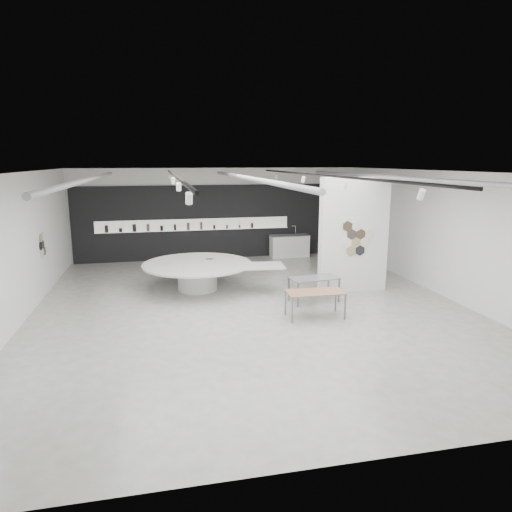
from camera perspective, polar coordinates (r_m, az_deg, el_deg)
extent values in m
cube|color=#AAAAA1|center=(13.08, -0.63, -6.43)|extent=(12.00, 14.00, 0.01)
cube|color=silver|center=(12.42, -0.67, 10.50)|extent=(12.00, 14.00, 0.01)
cube|color=white|center=(19.46, -4.80, 5.32)|extent=(12.00, 0.01, 3.80)
cube|color=white|center=(6.13, 12.76, -9.43)|extent=(12.00, 0.01, 3.80)
cube|color=white|center=(15.00, 22.48, 2.52)|extent=(0.01, 14.00, 3.80)
cube|color=white|center=(12.86, -27.88, 0.62)|extent=(0.01, 14.00, 3.80)
cylinder|color=#939396|center=(12.79, -20.15, 9.00)|extent=(0.12, 12.00, 0.12)
cylinder|color=#939396|center=(12.92, -1.11, 9.73)|extent=(0.12, 12.00, 0.12)
cylinder|color=#939396|center=(14.33, 15.84, 9.50)|extent=(0.12, 12.00, 0.12)
cube|color=black|center=(12.18, -10.06, 9.80)|extent=(0.05, 13.00, 0.06)
cylinder|color=white|center=(7.21, -8.37, 7.14)|extent=(0.11, 0.18, 0.21)
cylinder|color=white|center=(10.49, -9.64, 8.54)|extent=(0.11, 0.18, 0.21)
cylinder|color=white|center=(13.79, -10.31, 9.26)|extent=(0.11, 0.18, 0.21)
cylinder|color=white|center=(17.08, -10.72, 9.71)|extent=(0.11, 0.18, 0.21)
cube|color=black|center=(12.97, 8.16, 9.98)|extent=(0.05, 13.00, 0.06)
cylinder|color=white|center=(8.47, 19.96, 7.25)|extent=(0.11, 0.18, 0.21)
cylinder|color=white|center=(11.40, 11.11, 8.73)|extent=(0.11, 0.18, 0.21)
cylinder|color=white|center=(14.49, 5.92, 9.50)|extent=(0.11, 0.18, 0.21)
cylinder|color=white|center=(17.65, 2.57, 9.96)|extent=(0.11, 0.18, 0.21)
cylinder|color=white|center=(15.32, -25.12, 0.39)|extent=(0.03, 0.28, 0.28)
cylinder|color=#493B24|center=(15.57, -24.92, 0.57)|extent=(0.03, 0.28, 0.28)
cylinder|color=black|center=(15.41, -25.09, 1.32)|extent=(0.03, 0.28, 0.28)
cylinder|color=black|center=(15.16, -25.30, 1.15)|extent=(0.03, 0.28, 0.28)
cylinder|color=tan|center=(15.25, -25.27, 2.08)|extent=(0.03, 0.28, 0.28)
cylinder|color=beige|center=(15.50, -25.06, 2.24)|extent=(0.03, 0.28, 0.28)
cube|color=black|center=(19.43, -4.76, 4.27)|extent=(11.80, 0.10, 3.10)
cube|color=white|center=(19.27, -7.68, 3.93)|extent=(8.00, 0.06, 0.46)
cube|color=white|center=(19.25, -7.65, 3.25)|extent=(8.00, 0.18, 0.02)
cylinder|color=black|center=(19.27, -18.19, 3.24)|extent=(0.13, 0.13, 0.29)
cylinder|color=black|center=(19.23, -16.57, 3.12)|extent=(0.13, 0.13, 0.15)
cylinder|color=black|center=(19.19, -14.96, 3.41)|extent=(0.14, 0.14, 0.30)
cylinder|color=brown|center=(19.17, -13.34, 3.48)|extent=(0.12, 0.12, 0.29)
cylinder|color=black|center=(19.17, -11.71, 3.43)|extent=(0.12, 0.12, 0.21)
cylinder|color=black|center=(19.18, -10.09, 3.55)|extent=(0.10, 0.10, 0.25)
cylinder|color=brown|center=(19.20, -8.47, 3.69)|extent=(0.12, 0.12, 0.30)
cylinder|color=brown|center=(19.24, -6.85, 3.78)|extent=(0.10, 0.10, 0.31)
cylinder|color=black|center=(19.31, -5.24, 3.63)|extent=(0.09, 0.09, 0.17)
cylinder|color=brown|center=(19.38, -3.65, 3.66)|extent=(0.10, 0.10, 0.16)
cylinder|color=brown|center=(19.47, -2.06, 3.71)|extent=(0.09, 0.09, 0.15)
cylinder|color=black|center=(19.57, -0.50, 3.84)|extent=(0.09, 0.09, 0.21)
cube|color=white|center=(14.64, 12.11, 2.56)|extent=(2.20, 0.35, 3.60)
cylinder|color=tan|center=(14.51, 12.38, 1.66)|extent=(0.34, 0.03, 0.34)
cylinder|color=beige|center=(14.63, 13.44, 1.69)|extent=(0.34, 0.03, 0.34)
cylinder|color=white|center=(14.39, 11.30, 1.62)|extent=(0.34, 0.03, 0.34)
cylinder|color=#493B24|center=(14.53, 12.96, 2.68)|extent=(0.34, 0.03, 0.34)
cylinder|color=black|center=(14.40, 11.88, 2.65)|extent=(0.34, 0.03, 0.34)
cylinder|color=black|center=(14.61, 12.86, 0.68)|extent=(0.34, 0.03, 0.34)
cylinder|color=tan|center=(14.49, 11.80, 0.63)|extent=(0.34, 0.03, 0.34)
cylinder|color=beige|center=(14.65, 14.01, 2.71)|extent=(0.34, 0.03, 0.34)
cylinder|color=white|center=(14.43, 12.47, 3.68)|extent=(0.34, 0.03, 0.34)
cylinder|color=#493B24|center=(14.30, 11.38, 3.66)|extent=(0.34, 0.03, 0.34)
cylinder|color=white|center=(14.81, -7.32, -2.66)|extent=(1.39, 1.39, 0.82)
cylinder|color=silver|center=(14.71, -7.37, -1.00)|extent=(3.84, 3.84, 0.06)
cube|color=silver|center=(14.31, 0.36, -1.25)|extent=(1.64, 1.13, 0.05)
cube|color=tan|center=(14.76, -11.13, -0.94)|extent=(0.26, 0.20, 0.01)
cube|color=#493B24|center=(15.26, -5.87, -0.36)|extent=(0.26, 0.20, 0.01)
cube|color=#95684D|center=(12.17, 7.41, -4.49)|extent=(1.52, 0.78, 0.03)
cube|color=slate|center=(11.76, 4.56, -6.81)|extent=(0.04, 0.04, 0.68)
cube|color=slate|center=(12.39, 3.70, -5.84)|extent=(0.04, 0.04, 0.68)
cube|color=slate|center=(12.22, 11.08, -6.29)|extent=(0.04, 0.04, 0.68)
cube|color=slate|center=(12.82, 9.93, -5.38)|extent=(0.04, 0.04, 0.68)
cube|color=slate|center=(13.51, 7.28, -2.76)|extent=(1.50, 0.91, 0.03)
cube|color=slate|center=(13.05, 5.28, -4.90)|extent=(0.05, 0.05, 0.70)
cube|color=slate|center=(13.59, 4.13, -4.19)|extent=(0.05, 0.05, 0.70)
cube|color=slate|center=(13.66, 10.34, -4.27)|extent=(0.05, 0.05, 0.70)
cube|color=slate|center=(14.18, 9.04, -3.63)|extent=(0.05, 0.05, 0.70)
cube|color=white|center=(19.80, 4.20, 1.24)|extent=(1.66, 0.66, 0.92)
cube|color=slate|center=(19.72, 4.22, 2.60)|extent=(1.70, 0.70, 0.03)
cylinder|color=silver|center=(19.93, 4.94, 3.27)|extent=(0.03, 0.03, 0.37)
cylinder|color=silver|center=(19.88, 4.73, 3.76)|extent=(0.16, 0.03, 0.02)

